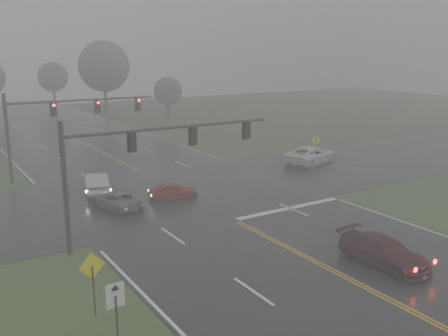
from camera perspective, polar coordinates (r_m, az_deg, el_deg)
ground at (r=22.09m, az=23.03°, el=-16.09°), size 180.00×180.00×0.00m
main_road at (r=36.14m, az=-3.74°, el=-3.49°), size 18.00×160.00×0.02m
cross_street at (r=37.84m, az=-5.19°, el=-2.74°), size 120.00×14.00×0.02m
stop_bar at (r=34.12m, az=7.50°, el=-4.61°), size 8.50×0.50×0.01m
sedan_maroon at (r=26.54m, az=17.67°, el=-10.53°), size 2.24×4.94×1.40m
sedan_red at (r=36.12m, az=-5.80°, el=-3.54°), size 3.79×2.32×1.21m
sedan_silver at (r=38.67m, az=-14.35°, el=-2.76°), size 2.66×4.88×1.52m
car_grey at (r=34.62m, az=-12.21°, el=-4.54°), size 2.97×4.64×1.19m
pickup_white at (r=47.72m, az=9.89°, el=0.51°), size 6.49×4.34×1.66m
signal_gantry_near at (r=27.61m, az=-10.08°, el=1.61°), size 12.69×0.31×7.03m
signal_gantry_far at (r=43.32m, az=-18.65°, el=5.49°), size 12.44×0.36×7.19m
sign_diamond_west at (r=20.91m, az=-14.79°, el=-11.56°), size 1.12×0.17×2.69m
sign_arrow_white at (r=17.77m, az=-12.24°, el=-15.33°), size 0.65×0.11×2.91m
sign_diamond_east at (r=47.16m, az=10.44°, el=2.75°), size 1.18×0.31×2.89m
tree_ne_a at (r=83.33m, az=-13.56°, el=11.22°), size 8.11×8.11×11.92m
tree_e_near at (r=77.56m, az=-6.43°, el=8.69°), size 4.39×4.39×6.44m
tree_n_far at (r=101.00m, az=-18.98°, el=9.80°), size 5.59×5.59×8.21m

